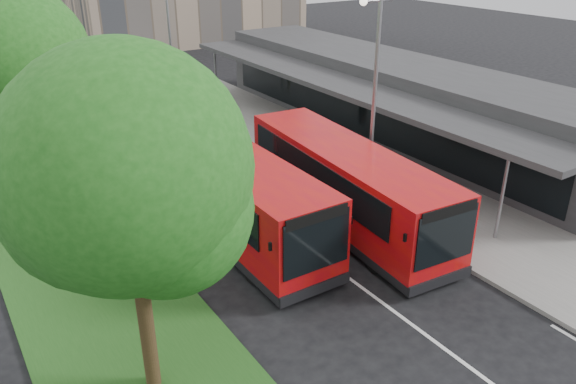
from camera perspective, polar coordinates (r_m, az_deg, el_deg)
name	(u,v)px	position (r m, az deg, el deg)	size (l,w,h in m)	color
ground	(313,252)	(19.73, 2.59, -6.09)	(120.00, 120.00, 0.00)	black
pavement	(212,96)	(38.57, -7.76, 9.60)	(5.00, 80.00, 0.15)	slate
grass_verge	(1,131)	(35.21, -27.13, 5.50)	(5.00, 80.00, 0.10)	#1F4C18
lane_centre_line	(154,134)	(31.96, -13.43, 5.75)	(0.12, 70.00, 0.01)	silver
kerb_dashes	(180,107)	(36.65, -10.87, 8.45)	(0.12, 56.00, 0.01)	silver
station_building	(391,97)	(31.13, 10.38, 9.45)	(7.70, 26.00, 4.00)	#2C2C2F
tree_near	(126,184)	(12.03, -16.11, 0.81)	(5.25, 5.25, 8.44)	#312213
tree_mid	(17,69)	(23.29, -25.83, 11.22)	(5.39, 5.39, 8.66)	#312213
lamp_post_near	(373,90)	(21.75, 8.64, 10.19)	(1.44, 0.28, 8.00)	gray
lamp_post_far	(167,24)	(38.68, -12.15, 16.37)	(1.44, 0.28, 8.00)	gray
bus_main	(346,185)	(21.08, 5.89, 0.68)	(3.57, 10.80, 3.01)	#B91109
bus_second	(231,191)	(20.54, -5.86, 0.09)	(2.94, 10.85, 3.06)	#B91109
litter_bin	(294,128)	(30.27, 0.63, 6.51)	(0.47, 0.47, 0.85)	#3D2C19
bollard	(213,94)	(37.13, -7.62, 9.88)	(0.15, 0.15, 0.94)	yellow
car_near	(86,54)	(52.73, -19.85, 13.07)	(1.31, 3.26, 1.11)	#5C0D1F
car_far	(26,43)	(59.97, -25.07, 13.56)	(1.25, 3.58, 1.18)	navy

